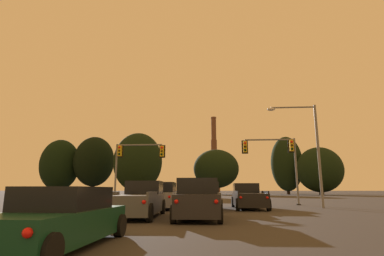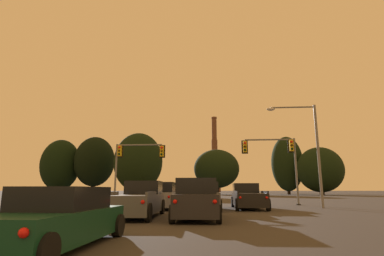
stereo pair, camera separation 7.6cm
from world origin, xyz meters
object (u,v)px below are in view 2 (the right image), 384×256
traffic_light_overhead_left (132,158)px  smokestack (215,162)px  pickup_truck_left_lane_second (138,201)px  pickup_truck_right_lane_front (248,197)px  suv_left_lane_front (162,196)px  suv_center_lane_second (197,199)px  suv_center_lane_front (204,196)px  sedan_left_lane_third (58,219)px  traffic_light_overhead_right (277,154)px  street_lamp (309,142)px

traffic_light_overhead_left → smokestack: 135.63m
pickup_truck_left_lane_second → smokestack: size_ratio=0.14×
pickup_truck_right_lane_front → smokestack: bearing=90.4°
suv_left_lane_front → smokestack: bearing=85.8°
pickup_truck_left_lane_second → traffic_light_overhead_left: size_ratio=0.98×
suv_center_lane_second → smokestack: bearing=87.9°
pickup_truck_left_lane_second → smokestack: (3.66, 147.94, 15.32)m
pickup_truck_left_lane_second → suv_center_lane_front: suv_center_lane_front is taller
pickup_truck_left_lane_second → sedan_left_lane_third: (0.16, -8.24, -0.14)m
sedan_left_lane_third → suv_center_lane_front: (3.00, 13.81, 0.23)m
pickup_truck_left_lane_second → traffic_light_overhead_left: traffic_light_overhead_left is taller
suv_left_lane_front → smokestack: smokestack is taller
traffic_light_overhead_right → smokestack: smokestack is taller
sedan_left_lane_third → smokestack: size_ratio=0.11×
suv_center_lane_second → traffic_light_overhead_left: (-7.11, 14.01, 3.46)m
suv_center_lane_front → traffic_light_overhead_right: bearing=43.7°
pickup_truck_left_lane_second → smokestack: 148.78m
suv_center_lane_front → smokestack: smokestack is taller
suv_center_lane_second → traffic_light_overhead_right: 15.30m
pickup_truck_left_lane_second → traffic_light_overhead_right: (9.62, 12.35, 3.75)m
pickup_truck_right_lane_front → traffic_light_overhead_right: traffic_light_overhead_right is taller
suv_left_lane_front → street_lamp: size_ratio=0.63×
pickup_truck_right_lane_front → traffic_light_overhead_right: (3.36, 5.27, 3.75)m
pickup_truck_right_lane_front → sedan_left_lane_third: (-6.10, -15.32, -0.14)m
pickup_truck_left_lane_second → traffic_light_overhead_right: 16.10m
traffic_light_overhead_left → street_lamp: bearing=-18.6°
pickup_truck_right_lane_front → suv_center_lane_second: bearing=-112.4°
suv_center_lane_second → sedan_left_lane_third: size_ratio=1.05×
pickup_truck_right_lane_front → pickup_truck_left_lane_second: same height
suv_center_lane_second → smokestack: 149.69m
suv_center_lane_front → suv_center_lane_second: bearing=-93.8°
traffic_light_overhead_left → suv_left_lane_front: bearing=-58.8°
street_lamp → smokestack: smokestack is taller
traffic_light_overhead_left → suv_center_lane_second: bearing=-63.1°
pickup_truck_right_lane_front → street_lamp: bearing=9.5°
traffic_light_overhead_left → pickup_truck_left_lane_second: bearing=-72.7°
traffic_light_overhead_left → traffic_light_overhead_right: 13.70m
pickup_truck_left_lane_second → street_lamp: size_ratio=0.71×
street_lamp → traffic_light_overhead_left: bearing=161.4°
suv_left_lane_front → traffic_light_overhead_right: bearing=30.1°
sedan_left_lane_third → smokestack: (3.50, 156.18, 15.46)m
suv_center_lane_front → pickup_truck_left_lane_second: bearing=-122.4°
street_lamp → sedan_left_lane_third: bearing=-124.1°
suv_center_lane_front → suv_left_lane_front: (-3.08, 0.64, 0.00)m
smokestack → traffic_light_overhead_left: bearing=-93.3°
sedan_left_lane_third → suv_left_lane_front: 14.44m
pickup_truck_right_lane_front → street_lamp: 6.44m
suv_center_lane_front → smokestack: (0.49, 142.37, 15.23)m
traffic_light_overhead_left → smokestack: smokestack is taller
pickup_truck_left_lane_second → suv_center_lane_second: bearing=-20.2°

